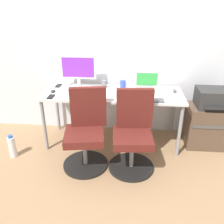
# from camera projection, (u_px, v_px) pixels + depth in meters

# --- Properties ---
(ground_plane) EXTENTS (5.28, 5.28, 0.00)m
(ground_plane) POSITION_uv_depth(u_px,v_px,m) (112.00, 141.00, 3.36)
(ground_plane) COLOR #9E7A56
(back_wall) EXTENTS (4.40, 0.04, 2.60)m
(back_wall) POSITION_uv_depth(u_px,v_px,m) (115.00, 44.00, 3.19)
(back_wall) COLOR silver
(back_wall) RESTS_ON ground
(desk) EXTENTS (1.83, 0.66, 0.74)m
(desk) POSITION_uv_depth(u_px,v_px,m) (112.00, 97.00, 3.08)
(desk) COLOR silver
(desk) RESTS_ON ground
(office_chair_left) EXTENTS (0.54, 0.54, 0.94)m
(office_chair_left) POSITION_uv_depth(u_px,v_px,m) (86.00, 132.00, 2.73)
(office_chair_left) COLOR black
(office_chair_left) RESTS_ON ground
(office_chair_right) EXTENTS (0.54, 0.54, 0.94)m
(office_chair_right) POSITION_uv_depth(u_px,v_px,m) (133.00, 134.00, 2.69)
(office_chair_right) COLOR black
(office_chair_right) RESTS_ON ground
(side_cabinet) EXTENTS (0.54, 0.42, 0.57)m
(side_cabinet) POSITION_uv_depth(u_px,v_px,m) (206.00, 126.00, 3.18)
(side_cabinet) COLOR brown
(side_cabinet) RESTS_ON ground
(printer) EXTENTS (0.38, 0.40, 0.24)m
(printer) POSITION_uv_depth(u_px,v_px,m) (212.00, 98.00, 3.01)
(printer) COLOR #2D2D2D
(printer) RESTS_ON side_cabinet
(water_bottle_on_floor) EXTENTS (0.09, 0.09, 0.31)m
(water_bottle_on_floor) POSITION_uv_depth(u_px,v_px,m) (12.00, 147.00, 2.96)
(water_bottle_on_floor) COLOR white
(water_bottle_on_floor) RESTS_ON ground
(desktop_monitor) EXTENTS (0.48, 0.18, 0.43)m
(desktop_monitor) POSITION_uv_depth(u_px,v_px,m) (78.00, 69.00, 3.16)
(desktop_monitor) COLOR silver
(desktop_monitor) RESTS_ON desk
(open_laptop) EXTENTS (0.31, 0.26, 0.23)m
(open_laptop) POSITION_uv_depth(u_px,v_px,m) (147.00, 86.00, 3.14)
(open_laptop) COLOR silver
(open_laptop) RESTS_ON desk
(keyboard_by_monitor) EXTENTS (0.34, 0.12, 0.02)m
(keyboard_by_monitor) POSITION_uv_depth(u_px,v_px,m) (76.00, 92.00, 3.03)
(keyboard_by_monitor) COLOR #B7B7B7
(keyboard_by_monitor) RESTS_ON desk
(keyboard_by_laptop) EXTENTS (0.34, 0.12, 0.02)m
(keyboard_by_laptop) POSITION_uv_depth(u_px,v_px,m) (150.00, 100.00, 2.78)
(keyboard_by_laptop) COLOR #515156
(keyboard_by_laptop) RESTS_ON desk
(mouse_by_monitor) EXTENTS (0.06, 0.10, 0.03)m
(mouse_by_monitor) POSITION_uv_depth(u_px,v_px,m) (175.00, 91.00, 3.07)
(mouse_by_monitor) COLOR #515156
(mouse_by_monitor) RESTS_ON desk
(mouse_by_laptop) EXTENTS (0.06, 0.10, 0.03)m
(mouse_by_laptop) POSITION_uv_depth(u_px,v_px,m) (53.00, 91.00, 3.05)
(mouse_by_laptop) COLOR #2D2D2D
(mouse_by_laptop) RESTS_ON desk
(coffee_mug) EXTENTS (0.08, 0.08, 0.09)m
(coffee_mug) POSITION_uv_depth(u_px,v_px,m) (123.00, 84.00, 3.24)
(coffee_mug) COLOR blue
(coffee_mug) RESTS_ON desk
(pen_cup) EXTENTS (0.07, 0.07, 0.10)m
(pen_cup) POSITION_uv_depth(u_px,v_px,m) (104.00, 84.00, 3.20)
(pen_cup) COLOR slate
(pen_cup) RESTS_ON desk
(phone_near_monitor) EXTENTS (0.07, 0.14, 0.01)m
(phone_near_monitor) POSITION_uv_depth(u_px,v_px,m) (59.00, 86.00, 3.29)
(phone_near_monitor) COLOR black
(phone_near_monitor) RESTS_ON desk
(phone_near_laptop) EXTENTS (0.07, 0.14, 0.01)m
(phone_near_laptop) POSITION_uv_depth(u_px,v_px,m) (51.00, 97.00, 2.90)
(phone_near_laptop) COLOR black
(phone_near_laptop) RESTS_ON desk
(paper_pile) EXTENTS (0.21, 0.30, 0.01)m
(paper_pile) POSITION_uv_depth(u_px,v_px,m) (107.00, 95.00, 2.93)
(paper_pile) COLOR white
(paper_pile) RESTS_ON desk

